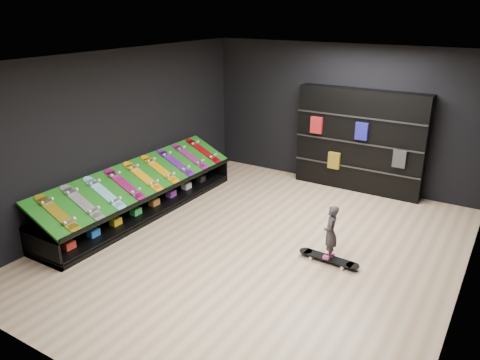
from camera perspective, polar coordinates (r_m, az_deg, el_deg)
The scene contains 20 objects.
floor at distance 7.78m, azimuth 2.38°, elevation -8.04°, with size 6.00×7.00×0.01m, color #CDAE8A.
ceiling at distance 6.86m, azimuth 2.76°, elevation 14.50°, with size 6.00×7.00×0.01m, color white.
wall_back at distance 10.28m, azimuth 12.24°, elevation 7.64°, with size 6.00×0.02×3.00m, color black.
wall_front at distance 4.69m, azimuth -19.12°, elevation -9.01°, with size 6.00×0.02×3.00m, color black.
wall_left at distance 8.97m, azimuth -14.48°, elevation 5.58°, with size 0.02×7.00×3.00m, color black.
wall_right at distance 6.38m, azimuth 26.78°, elevation -2.17°, with size 0.02×7.00×3.00m, color black.
display_rack at distance 9.06m, azimuth -11.79°, elevation -2.41°, with size 0.90×4.50×0.50m, color black, non-canonical shape.
turf_ramp at distance 8.86m, azimuth -11.77°, elevation 0.26°, with size 1.00×4.50×0.04m, color #10540D.
back_shelving at distance 10.06m, azimuth 14.38°, elevation 4.64°, with size 2.67×0.31×2.13m, color black.
floor_skateboard at distance 7.42m, azimuth 10.73°, elevation -9.53°, with size 0.98×0.22×0.09m, color black, non-canonical shape.
child at distance 7.27m, azimuth 10.89°, elevation -7.49°, with size 0.20×0.14×0.52m, color black.
display_board_0 at distance 7.69m, azimuth -21.36°, elevation -3.78°, with size 0.98×0.22×0.09m, color yellow, non-canonical shape.
display_board_1 at distance 7.95m, azimuth -18.69°, elevation -2.62°, with size 0.98×0.22×0.09m, color black, non-canonical shape.
display_board_2 at distance 8.23m, azimuth -16.20°, elevation -1.54°, with size 0.98×0.22×0.09m, color #0CB2E5, non-canonical shape.
display_board_3 at distance 8.53m, azimuth -13.88°, elevation -0.53°, with size 0.98×0.22×0.09m, color #E5198C, non-canonical shape.
display_board_4 at distance 8.84m, azimuth -11.72°, elevation 0.41°, with size 0.98×0.22×0.09m, color orange, non-canonical shape.
display_board_5 at distance 9.17m, azimuth -9.71°, elevation 1.29°, with size 0.98×0.22×0.09m, color yellow, non-canonical shape.
display_board_6 at distance 9.51m, azimuth -7.84°, elevation 2.10°, with size 0.98×0.22×0.09m, color purple, non-canonical shape.
display_board_7 at distance 9.86m, azimuth -6.10°, elevation 2.86°, with size 0.98×0.22×0.09m, color #2626BF, non-canonical shape.
display_board_8 at distance 10.22m, azimuth -4.48°, elevation 3.56°, with size 0.98×0.22×0.09m, color red, non-canonical shape.
Camera 1 is at (3.31, -5.97, 3.73)m, focal length 35.00 mm.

